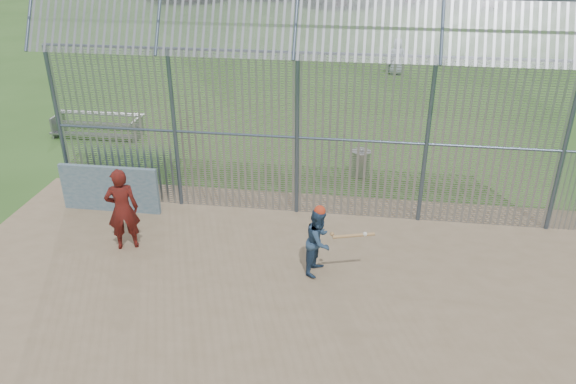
% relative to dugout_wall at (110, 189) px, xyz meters
% --- Properties ---
extents(ground, '(120.00, 120.00, 0.00)m').
position_rel_dugout_wall_xyz_m(ground, '(4.60, -2.90, -0.62)').
color(ground, '#2D511E').
rests_on(ground, ground).
extents(dirt_infield, '(14.00, 10.00, 0.02)m').
position_rel_dugout_wall_xyz_m(dirt_infield, '(4.60, -3.40, -0.61)').
color(dirt_infield, '#756047').
rests_on(dirt_infield, ground).
extents(dugout_wall, '(2.50, 0.12, 1.20)m').
position_rel_dugout_wall_xyz_m(dugout_wall, '(0.00, 0.00, 0.00)').
color(dugout_wall, '#38566B').
rests_on(dugout_wall, dirt_infield).
extents(batter, '(0.72, 0.83, 1.44)m').
position_rel_dugout_wall_xyz_m(batter, '(5.39, -1.94, 0.12)').
color(batter, navy).
rests_on(batter, dirt_infield).
extents(onlooker, '(0.82, 0.69, 1.90)m').
position_rel_dugout_wall_xyz_m(onlooker, '(1.05, -1.60, 0.35)').
color(onlooker, maroon).
rests_on(onlooker, dirt_infield).
extents(bg_kid_standing, '(0.84, 0.57, 1.68)m').
position_rel_dugout_wall_xyz_m(bg_kid_standing, '(7.46, 14.58, 0.22)').
color(bg_kid_standing, gray).
rests_on(bg_kid_standing, ground).
extents(bg_kid_seated, '(0.59, 0.53, 0.96)m').
position_rel_dugout_wall_xyz_m(bg_kid_seated, '(7.21, 14.83, -0.14)').
color(bg_kid_seated, gray).
rests_on(bg_kid_seated, ground).
extents(batting_gear, '(1.23, 0.42, 0.58)m').
position_rel_dugout_wall_xyz_m(batting_gear, '(5.59, -1.98, 0.70)').
color(batting_gear, red).
rests_on(batting_gear, ground).
extents(trash_can, '(0.56, 0.56, 0.82)m').
position_rel_dugout_wall_xyz_m(trash_can, '(6.13, 3.07, -0.24)').
color(trash_can, gray).
rests_on(trash_can, ground).
extents(bleacher, '(3.00, 0.95, 0.72)m').
position_rel_dugout_wall_xyz_m(bleacher, '(-2.67, 4.93, -0.21)').
color(bleacher, slate).
rests_on(bleacher, ground).
extents(backstop_fence, '(20.09, 0.81, 5.30)m').
position_rel_dugout_wall_xyz_m(backstop_fence, '(6.41, 0.53, 1.74)').
color(backstop_fence, '#47566B').
rests_on(backstop_fence, ground).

